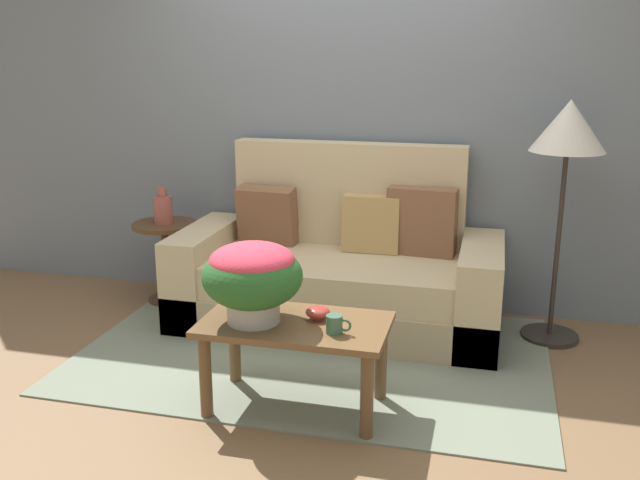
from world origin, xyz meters
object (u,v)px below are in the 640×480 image
Objects in this scene: coffee_table at (295,338)px; coffee_mug at (335,324)px; side_table at (166,248)px; snack_bowl at (318,312)px; table_vase at (163,209)px; couch at (339,273)px; floor_lamp at (568,141)px; potted_plant at (252,275)px.

coffee_table is 7.59× the size of coffee_mug.
coffee_table is at bearing -43.59° from side_table.
coffee_table is 0.27m from coffee_mug.
coffee_mug is at bearing -22.40° from coffee_table.
snack_bowl is 0.48× the size of table_vase.
snack_bowl is at bearing -82.72° from couch.
floor_lamp is at bearing -0.40° from side_table.
side_table is 4.77× the size of snack_bowl.
side_table is 1.83m from snack_bowl.
couch is 3.57× the size of side_table.
potted_plant is at bearing -49.24° from side_table.
floor_lamp is 3.03× the size of potted_plant.
coffee_table is 1.80m from side_table.
snack_bowl is at bearing -39.99° from table_vase.
potted_plant is at bearing -160.40° from snack_bowl.
snack_bowl is (0.10, 0.06, 0.12)m from coffee_table.
coffee_mug is (-1.06, -1.31, -0.71)m from floor_lamp.
potted_plant is (-1.48, -1.26, -0.52)m from floor_lamp.
floor_lamp is at bearing 2.45° from couch.
couch is at bearing 82.81° from potted_plant.
floor_lamp reaches higher than potted_plant.
side_table is (-1.26, 0.07, 0.06)m from couch.
side_table reaches higher than snack_bowl.
coffee_mug is (0.42, -0.05, -0.19)m from potted_plant.
snack_bowl is at bearing 31.38° from coffee_table.
couch is 2.25× the size of coffee_table.
couch is 1.12m from snack_bowl.
couch reaches higher than coffee_mug.
potted_plant is at bearing -97.19° from couch.
table_vase is at bearing 130.84° from potted_plant.
couch is 17.03× the size of snack_bowl.
side_table is at bearing 138.85° from coffee_mug.
coffee_table is 7.58× the size of snack_bowl.
potted_plant is at bearing 173.65° from coffee_mug.
side_table is at bearing 179.60° from floor_lamp.
potted_plant is at bearing -139.42° from floor_lamp.
side_table is at bearing 139.89° from snack_bowl.
coffee_table is 1.96m from floor_lamp.
floor_lamp is 2.63m from table_vase.
table_vase reaches higher than snack_bowl.
table_vase is at bearing 176.99° from couch.
floor_lamp reaches higher than couch.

